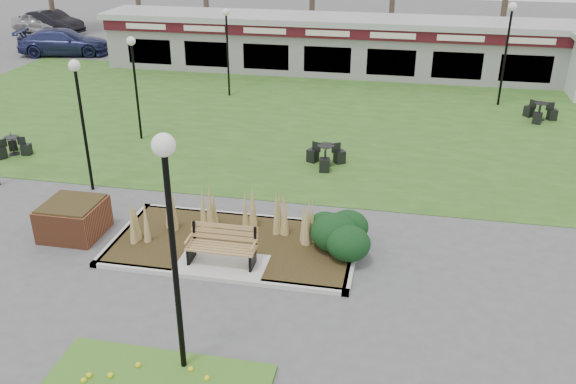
% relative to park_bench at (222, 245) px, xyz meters
% --- Properties ---
extents(ground, '(100.00, 100.00, 0.00)m').
position_rel_park_bench_xyz_m(ground, '(0.00, -0.25, -0.59)').
color(ground, '#515154').
rests_on(ground, ground).
extents(lawn, '(34.00, 16.00, 0.02)m').
position_rel_park_bench_xyz_m(lawn, '(0.00, 11.75, -0.58)').
color(lawn, '#2B571B').
rests_on(lawn, ground).
extents(planting_bed, '(6.75, 3.40, 1.27)m').
position_rel_park_bench_xyz_m(planting_bed, '(1.27, 1.10, -0.22)').
color(planting_bed, '#2D2312').
rests_on(planting_bed, ground).
extents(park_bench, '(1.70, 0.66, 0.93)m').
position_rel_park_bench_xyz_m(park_bench, '(0.00, 0.00, 0.00)').
color(park_bench, '#AE864E').
rests_on(park_bench, ground).
extents(brick_planter, '(1.50, 1.50, 0.95)m').
position_rel_park_bench_xyz_m(brick_planter, '(-4.40, 0.75, -0.11)').
color(brick_planter, brown).
rests_on(brick_planter, ground).
extents(food_pavilion, '(24.60, 3.40, 2.90)m').
position_rel_park_bench_xyz_m(food_pavilion, '(0.00, 19.71, 0.89)').
color(food_pavilion, gray).
rests_on(food_pavilion, ground).
extents(lamp_post_near_right, '(0.40, 0.40, 4.80)m').
position_rel_park_bench_xyz_m(lamp_post_near_right, '(0.33, -3.71, 2.91)').
color(lamp_post_near_right, black).
rests_on(lamp_post_near_right, ground).
extents(lamp_post_mid_left, '(0.34, 0.34, 4.10)m').
position_rel_park_bench_xyz_m(lamp_post_mid_left, '(-5.33, 3.50, 2.40)').
color(lamp_post_mid_left, black).
rests_on(lamp_post_mid_left, ground).
extents(lamp_post_mid_right, '(0.33, 0.33, 3.98)m').
position_rel_park_bench_xyz_m(lamp_post_mid_right, '(-4.05, 14.36, 2.31)').
color(lamp_post_mid_right, black).
rests_on(lamp_post_mid_right, ground).
extents(lamp_post_far_right, '(0.37, 0.37, 4.45)m').
position_rel_park_bench_xyz_m(lamp_post_far_right, '(8.14, 15.30, 2.65)').
color(lamp_post_far_right, black).
rests_on(lamp_post_far_right, ground).
extents(lamp_post_far_left, '(0.32, 0.32, 3.87)m').
position_rel_park_bench_xyz_m(lamp_post_far_left, '(-5.70, 8.08, 2.23)').
color(lamp_post_far_left, black).
rests_on(lamp_post_far_left, ground).
extents(bistro_set_a, '(1.14, 1.23, 0.66)m').
position_rel_park_bench_xyz_m(bistro_set_a, '(-9.49, 5.65, -0.35)').
color(bistro_set_a, black).
rests_on(bistro_set_a, ground).
extents(bistro_set_b, '(1.37, 1.24, 0.73)m').
position_rel_park_bench_xyz_m(bistro_set_b, '(1.57, 6.84, -0.32)').
color(bistro_set_b, black).
rests_on(bistro_set_b, ground).
extents(bistro_set_c, '(1.31, 1.34, 0.73)m').
position_rel_park_bench_xyz_m(bistro_set_c, '(9.56, 13.41, -0.33)').
color(bistro_set_c, black).
rests_on(bistro_set_c, ground).
extents(car_silver, '(4.41, 2.41, 1.42)m').
position_rel_park_bench_xyz_m(car_silver, '(-21.28, 26.75, 0.12)').
color(car_silver, '#A9A8AD').
rests_on(car_silver, ground).
extents(car_black, '(4.99, 2.96, 1.55)m').
position_rel_park_bench_xyz_m(car_black, '(-20.42, 26.75, 0.19)').
color(car_black, black).
rests_on(car_black, ground).
extents(car_blue, '(5.60, 3.29, 1.52)m').
position_rel_park_bench_xyz_m(car_blue, '(-16.06, 20.75, 0.17)').
color(car_blue, navy).
rests_on(car_blue, ground).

